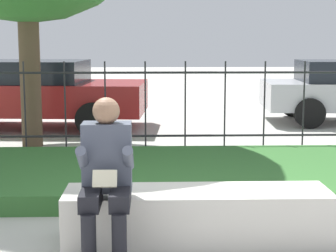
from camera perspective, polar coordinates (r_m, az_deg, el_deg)
name	(u,v)px	position (r m, az deg, el deg)	size (l,w,h in m)	color
ground_plane	(212,241)	(4.83, 4.52, -11.58)	(60.00, 60.00, 0.00)	#B2AFA8
stone_bench	(197,219)	(4.75, 2.99, -9.40)	(2.20, 0.56, 0.44)	beige
person_seated_reader	(106,173)	(4.32, -6.29, -4.72)	(0.42, 0.73, 1.24)	black
grass_berm	(194,174)	(6.67, 2.66, -4.91)	(10.75, 2.51, 0.20)	#33662D
iron_fence	(185,106)	(8.22, 1.76, 2.07)	(8.75, 0.03, 1.37)	#232326
car_parked_left	(29,92)	(11.03, -13.97, 3.41)	(4.45, 2.24, 1.29)	maroon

